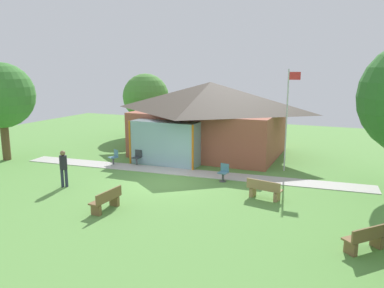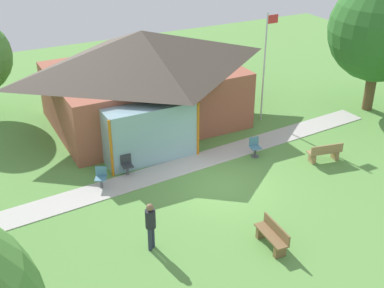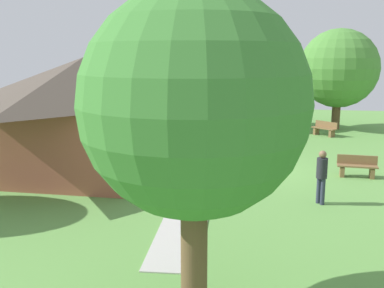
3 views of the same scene
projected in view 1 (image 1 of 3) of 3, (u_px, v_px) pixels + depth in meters
ground_plane at (166, 182)px, 18.39m from camera, size 44.00×44.00×0.00m
pavilion at (209, 117)px, 24.24m from camera, size 9.74×8.27×4.59m
footpath at (183, 172)px, 20.17m from camera, size 19.10×2.80×0.03m
flagpole at (287, 116)px, 19.85m from camera, size 0.64×0.08×5.42m
bench_front_center at (106, 201)px, 14.72m from camera, size 0.53×1.52×0.84m
bench_mid_right at (264, 190)px, 16.01m from camera, size 1.56×0.72×0.84m
bench_lawn_far_right at (366, 239)px, 11.42m from camera, size 1.34×1.41×0.84m
patio_chair_west at (114, 158)px, 21.69m from camera, size 0.59×0.59×0.86m
patio_chair_lawn_spare at (224, 173)px, 18.54m from camera, size 0.50×0.50×0.86m
patio_chair_porch_left at (137, 158)px, 21.62m from camera, size 0.48×0.48×0.86m
visitor_strolling_lawn at (63, 166)px, 17.52m from camera, size 0.34×0.34×1.74m
tree_behind_pavilion_left at (146, 97)px, 30.74m from camera, size 3.72×3.72×5.03m
tree_west_hedge at (1, 96)px, 22.21m from camera, size 3.85×3.85×5.81m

